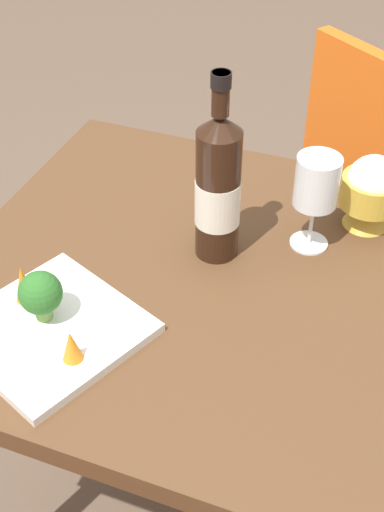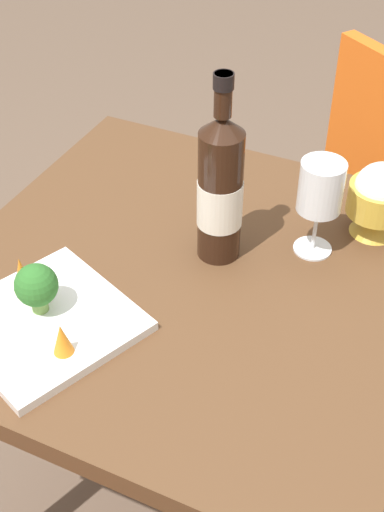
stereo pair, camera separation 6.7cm
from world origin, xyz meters
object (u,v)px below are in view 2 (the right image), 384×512
object	(u,v)px
wine_glass	(321,189)
carrot_garnish_right	(62,339)
wine_bottle	(220,189)
broccoli_floret	(36,286)
rice_bowl	(379,198)
serving_plate	(45,322)
carrot_garnish_left	(22,275)

from	to	relation	value
wine_glass	carrot_garnish_right	xyz separation A→B (m)	(-0.26, -0.40, -0.09)
wine_bottle	broccoli_floret	size ratio (longest dim) A/B	3.94
wine_bottle	rice_bowl	size ratio (longest dim) A/B	2.39
broccoli_floret	carrot_garnish_right	size ratio (longest dim) A/B	1.60
rice_bowl	serving_plate	distance (m)	0.61
wine_bottle	broccoli_floret	distance (m)	0.33
wine_glass	broccoli_floret	world-z (taller)	wine_glass
rice_bowl	carrot_garnish_left	bearing A→B (deg)	-138.50
rice_bowl	carrot_garnish_left	distance (m)	0.63
broccoli_floret	carrot_garnish_right	distance (m)	0.10
serving_plate	broccoli_floret	xyz separation A→B (m)	(-0.02, 0.01, 0.06)
wine_bottle	broccoli_floret	world-z (taller)	wine_bottle
wine_glass	rice_bowl	bearing A→B (deg)	48.98
carrot_garnish_left	carrot_garnish_right	size ratio (longest dim) A/B	1.26
carrot_garnish_left	carrot_garnish_right	xyz separation A→B (m)	(0.13, -0.09, -0.01)
wine_glass	broccoli_floret	size ratio (longest dim) A/B	2.09
serving_plate	broccoli_floret	distance (m)	0.06
wine_glass	broccoli_floret	xyz separation A→B (m)	(-0.34, -0.34, -0.06)
wine_glass	serving_plate	distance (m)	0.50
broccoli_floret	wine_glass	bearing A→B (deg)	45.59
wine_glass	serving_plate	world-z (taller)	wine_glass
serving_plate	carrot_garnish_left	size ratio (longest dim) A/B	4.83
wine_glass	wine_bottle	bearing A→B (deg)	-152.28
wine_glass	rice_bowl	distance (m)	0.14
wine_bottle	carrot_garnish_right	bearing A→B (deg)	-108.23
broccoli_floret	carrot_garnish_right	world-z (taller)	broccoli_floret
serving_plate	carrot_garnish_left	distance (m)	0.09
carrot_garnish_right	carrot_garnish_left	bearing A→B (deg)	146.82
broccoli_floret	carrot_garnish_left	distance (m)	0.06
carrot_garnish_left	serving_plate	bearing A→B (deg)	-31.61
wine_glass	rice_bowl	world-z (taller)	wine_glass
serving_plate	carrot_garnish_right	distance (m)	0.09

